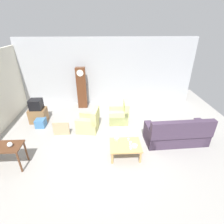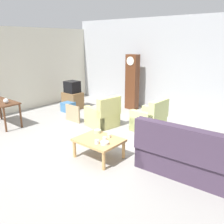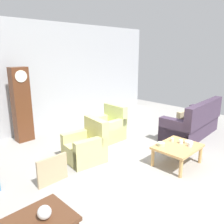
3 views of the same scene
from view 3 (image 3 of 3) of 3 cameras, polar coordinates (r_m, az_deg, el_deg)
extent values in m
plane|color=#999691|center=(5.18, 7.57, -12.31)|extent=(10.40, 10.40, 0.00)
cube|color=#ADAFB5|center=(7.38, -14.95, 8.58)|extent=(8.40, 0.16, 3.20)
cube|color=#423347|center=(6.97, 18.82, -3.75)|extent=(2.14, 0.94, 0.44)
cube|color=#423347|center=(6.70, 22.00, -0.14)|extent=(2.11, 0.30, 0.60)
cube|color=#423347|center=(7.76, 21.68, -1.18)|extent=(0.28, 0.85, 0.68)
cube|color=#423347|center=(6.12, 15.37, -4.86)|extent=(0.28, 0.85, 0.68)
cube|color=brown|center=(7.30, 20.26, 0.25)|extent=(0.38, 0.20, 0.36)
cube|color=#9E8966|center=(6.87, 18.72, -0.51)|extent=(0.37, 0.15, 0.36)
cube|color=#C6B284|center=(6.45, 16.99, -1.36)|extent=(0.37, 0.14, 0.36)
cube|color=#CCC67A|center=(5.17, -6.95, -9.88)|extent=(0.87, 0.87, 0.40)
cube|color=#CCC67A|center=(5.15, -3.98, -4.39)|extent=(0.30, 0.78, 0.52)
cube|color=#CCC67A|center=(5.38, -8.55, -7.78)|extent=(0.78, 0.28, 0.60)
cube|color=#CCC67A|center=(4.89, -5.25, -10.05)|extent=(0.78, 0.28, 0.60)
cube|color=#CFD884|center=(6.31, -1.26, -5.05)|extent=(0.78, 0.78, 0.40)
cube|color=#CFD884|center=(6.38, 0.85, -0.49)|extent=(0.20, 0.77, 0.52)
cube|color=#CFD884|center=(6.49, -3.05, -3.55)|extent=(0.76, 0.18, 0.60)
cube|color=#CFD884|center=(6.07, 0.65, -4.87)|extent=(0.76, 0.18, 0.60)
cube|color=tan|center=(5.08, 16.01, -8.31)|extent=(0.96, 0.76, 0.05)
cylinder|color=tan|center=(4.70, 16.75, -13.29)|extent=(0.07, 0.07, 0.38)
cylinder|color=tan|center=(5.40, 21.12, -9.86)|extent=(0.07, 0.07, 0.38)
cylinder|color=tan|center=(4.99, 10.10, -11.11)|extent=(0.07, 0.07, 0.38)
cylinder|color=tan|center=(5.65, 15.10, -8.19)|extent=(0.07, 0.07, 0.38)
cube|color=#562D19|center=(6.46, -21.59, 1.60)|extent=(0.44, 0.28, 1.97)
cylinder|color=silver|center=(6.20, -21.69, 8.26)|extent=(0.30, 0.02, 0.30)
cube|color=tan|center=(4.45, -14.59, -13.81)|extent=(0.60, 0.05, 0.52)
sphere|color=silver|center=(2.58, -16.47, -22.82)|extent=(0.14, 0.14, 0.14)
cylinder|color=white|center=(5.19, 16.76, -7.07)|extent=(0.08, 0.08, 0.08)
cylinder|color=silver|center=(5.09, 18.85, -7.70)|extent=(0.09, 0.09, 0.09)
cylinder|color=beige|center=(5.24, 14.75, -6.72)|extent=(0.07, 0.07, 0.08)
cylinder|color=white|center=(5.24, 18.59, -7.17)|extent=(0.17, 0.17, 0.06)
cylinder|color=#B2C69E|center=(4.96, 12.12, -7.85)|extent=(0.16, 0.16, 0.08)
camera|label=1|loc=(4.34, 81.08, 22.64)|focal=27.81mm
camera|label=2|loc=(7.52, 56.04, 9.42)|focal=38.63mm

